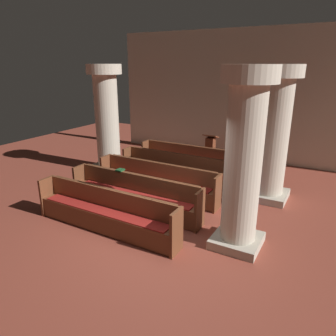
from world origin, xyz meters
The scene contains 13 objects.
ground_plane centered at (0.00, 0.00, 0.00)m, with size 19.20×19.20×0.00m, color brown.
back_wall centered at (0.00, 6.08, 2.25)m, with size 10.00×0.16×4.50m, color beige.
pew_row_0 centered at (-0.92, 3.59, 0.47)m, with size 3.43×0.46×0.88m.
pew_row_1 centered at (-0.92, 2.56, 0.47)m, with size 3.43×0.46×0.88m.
pew_row_2 centered at (-0.92, 1.53, 0.47)m, with size 3.43×0.47×0.88m.
pew_row_3 centered at (-0.92, 0.50, 0.47)m, with size 3.43×0.46×0.88m.
pew_row_4 centered at (-0.92, -0.53, 0.47)m, with size 3.43×0.46×0.88m.
pillar_aisle_side centered at (1.66, 2.85, 1.74)m, with size 1.07×1.07×3.34m.
pillar_far_side centered at (-3.44, 2.65, 1.74)m, with size 1.07×1.07×3.34m.
pillar_aisle_rear centered at (1.66, 0.28, 1.74)m, with size 0.96×0.96×3.34m.
lectern centered at (-0.74, 4.77, 0.45)m, with size 0.48×0.45×1.08m.
hymn_book centered at (-1.44, 0.69, 0.90)m, with size 0.17×0.19×0.03m, color #194723.
kneeler_box_blue centered at (1.03, 2.09, 0.12)m, with size 0.41×0.31×0.25m, color navy.
Camera 1 is at (3.09, -4.96, 3.35)m, focal length 33.26 mm.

